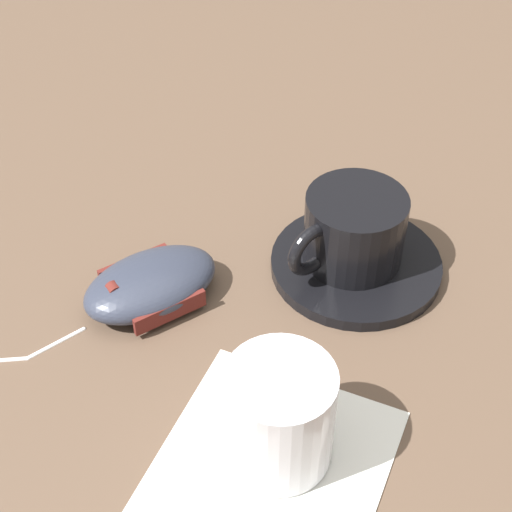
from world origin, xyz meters
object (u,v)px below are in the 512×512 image
Objects in this scene: saucer at (356,264)px; coffee_cup at (352,229)px; drinking_glass at (279,416)px; computer_mouse at (151,284)px.

saucer is 1.43× the size of coffee_cup.
drinking_glass is (-0.03, -0.18, 0.04)m from saucer.
coffee_cup is 1.27× the size of drinking_glass.
saucer is at bearing 82.19° from drinking_glass.
saucer is 0.17m from computer_mouse.
drinking_glass is at bearing -97.81° from saucer.
coffee_cup is (-0.01, 0.00, 0.03)m from saucer.
saucer is 1.11× the size of computer_mouse.
coffee_cup reaches higher than saucer.
saucer is 0.04m from coffee_cup.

